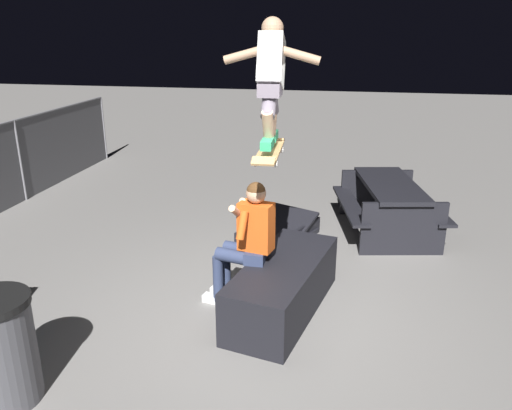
% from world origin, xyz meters
% --- Properties ---
extents(ground_plane, '(40.00, 40.00, 0.00)m').
position_xyz_m(ground_plane, '(0.00, 0.00, 0.00)').
color(ground_plane, slate).
extents(ledge_box_main, '(1.84, 1.02, 0.55)m').
position_xyz_m(ledge_box_main, '(0.26, -0.17, 0.28)').
color(ledge_box_main, black).
rests_on(ledge_box_main, ground).
extents(person_sitting_on_ledge, '(0.59, 0.78, 1.39)m').
position_xyz_m(person_sitting_on_ledge, '(0.29, 0.23, 0.78)').
color(person_sitting_on_ledge, '#2D3856').
rests_on(person_sitting_on_ledge, ground).
extents(skateboard, '(1.03, 0.25, 0.13)m').
position_xyz_m(skateboard, '(0.20, -0.02, 1.71)').
color(skateboard, '#AD8451').
extents(skater_airborne, '(0.62, 0.89, 1.12)m').
position_xyz_m(skater_airborne, '(0.26, -0.02, 2.40)').
color(skater_airborne, '#2D9E66').
extents(kicker_ramp, '(1.25, 1.10, 0.41)m').
position_xyz_m(kicker_ramp, '(2.16, 0.16, 0.07)').
color(kicker_ramp, black).
rests_on(kicker_ramp, ground).
extents(picnic_table_back, '(1.93, 1.65, 0.75)m').
position_xyz_m(picnic_table_back, '(2.67, -1.35, 0.50)').
color(picnic_table_back, black).
rests_on(picnic_table_back, ground).
extents(trash_bin, '(0.57, 0.57, 0.90)m').
position_xyz_m(trash_bin, '(-1.49, 1.80, 0.45)').
color(trash_bin, '#47474C').
rests_on(trash_bin, ground).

